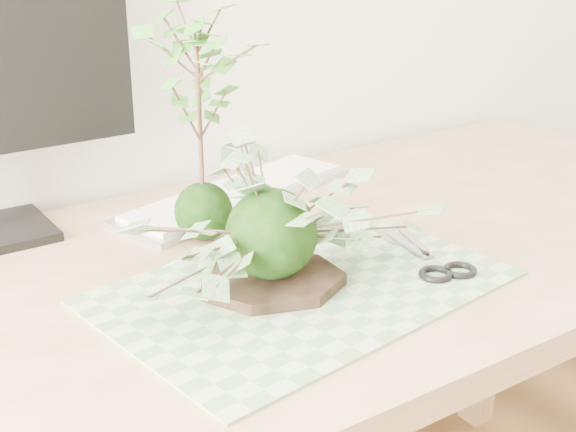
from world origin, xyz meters
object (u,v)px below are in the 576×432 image
(desk, at_px, (298,309))
(ivy_kokedama, at_px, (271,193))
(maple_kokedama, at_px, (198,70))
(keyboard, at_px, (237,194))

(desk, relative_size, ivy_kokedama, 3.85)
(ivy_kokedama, bearing_deg, desk, 38.90)
(desk, distance_m, ivy_kokedama, 0.25)
(ivy_kokedama, height_order, maple_kokedama, maple_kokedama)
(ivy_kokedama, height_order, keyboard, ivy_kokedama)
(desk, xyz_separation_m, keyboard, (0.04, 0.23, 0.10))
(ivy_kokedama, xyz_separation_m, maple_kokedama, (0.01, 0.19, 0.11))
(ivy_kokedama, distance_m, keyboard, 0.36)
(desk, bearing_deg, maple_kokedama, 125.84)
(desk, height_order, ivy_kokedama, ivy_kokedama)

